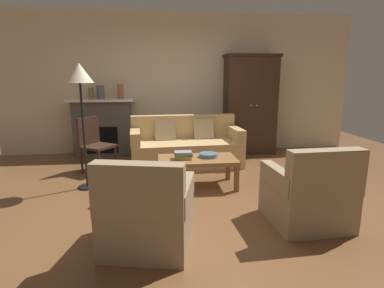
{
  "coord_description": "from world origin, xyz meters",
  "views": [
    {
      "loc": [
        -0.5,
        -3.97,
        1.55
      ],
      "look_at": [
        0.03,
        0.62,
        0.55
      ],
      "focal_mm": 29.26,
      "sensor_mm": 36.0,
      "label": 1
    }
  ],
  "objects_px": {
    "coffee_table": "(197,162)",
    "book_stack": "(183,155)",
    "armoire": "(250,105)",
    "dog": "(121,180)",
    "fireplace": "(103,127)",
    "side_chair_wooden": "(94,141)",
    "floor_lamp": "(80,81)",
    "fruit_bowl": "(208,155)",
    "mantel_vase_slate": "(101,92)",
    "armchair_near_right": "(309,196)",
    "couch": "(186,147)",
    "mantel_vase_terracotta": "(121,91)",
    "mantel_vase_bronze": "(91,93)",
    "armchair_near_left": "(147,215)"
  },
  "relations": [
    {
      "from": "fruit_bowl",
      "to": "armchair_near_right",
      "type": "xyz_separation_m",
      "value": [
        0.85,
        -1.35,
        -0.13
      ]
    },
    {
      "from": "mantel_vase_terracotta",
      "to": "dog",
      "type": "bearing_deg",
      "value": -85.05
    },
    {
      "from": "armchair_near_left",
      "to": "floor_lamp",
      "type": "bearing_deg",
      "value": 117.7
    },
    {
      "from": "fireplace",
      "to": "fruit_bowl",
      "type": "height_order",
      "value": "fireplace"
    },
    {
      "from": "couch",
      "to": "coffee_table",
      "type": "relative_size",
      "value": 1.79
    },
    {
      "from": "mantel_vase_slate",
      "to": "couch",
      "type": "bearing_deg",
      "value": -28.57
    },
    {
      "from": "armchair_near_right",
      "to": "fireplace",
      "type": "bearing_deg",
      "value": 128.3
    },
    {
      "from": "armchair_near_left",
      "to": "mantel_vase_terracotta",
      "type": "bearing_deg",
      "value": 99.05
    },
    {
      "from": "mantel_vase_bronze",
      "to": "floor_lamp",
      "type": "xyz_separation_m",
      "value": [
        0.24,
        -1.88,
        0.26
      ]
    },
    {
      "from": "mantel_vase_bronze",
      "to": "dog",
      "type": "xyz_separation_m",
      "value": [
        0.76,
        -2.34,
        -0.99
      ]
    },
    {
      "from": "coffee_table",
      "to": "mantel_vase_terracotta",
      "type": "relative_size",
      "value": 3.81
    },
    {
      "from": "side_chair_wooden",
      "to": "floor_lamp",
      "type": "distance_m",
      "value": 1.27
    },
    {
      "from": "armoire",
      "to": "mantel_vase_terracotta",
      "type": "xyz_separation_m",
      "value": [
        -2.57,
        0.06,
        0.27
      ]
    },
    {
      "from": "mantel_vase_terracotta",
      "to": "mantel_vase_slate",
      "type": "bearing_deg",
      "value": 180.0
    },
    {
      "from": "coffee_table",
      "to": "floor_lamp",
      "type": "height_order",
      "value": "floor_lamp"
    },
    {
      "from": "mantel_vase_slate",
      "to": "armchair_near_right",
      "type": "distance_m",
      "value": 4.33
    },
    {
      "from": "armoire",
      "to": "dog",
      "type": "bearing_deg",
      "value": -136.08
    },
    {
      "from": "armoire",
      "to": "armchair_near_right",
      "type": "bearing_deg",
      "value": -95.59
    },
    {
      "from": "mantel_vase_slate",
      "to": "fireplace",
      "type": "bearing_deg",
      "value": 90.0
    },
    {
      "from": "armchair_near_right",
      "to": "mantel_vase_bronze",
      "type": "bearing_deg",
      "value": 130.31
    },
    {
      "from": "coffee_table",
      "to": "dog",
      "type": "relative_size",
      "value": 2.11
    },
    {
      "from": "fireplace",
      "to": "side_chair_wooden",
      "type": "relative_size",
      "value": 1.4
    },
    {
      "from": "armoire",
      "to": "floor_lamp",
      "type": "xyz_separation_m",
      "value": [
        -2.89,
        -1.82,
        0.5
      ]
    },
    {
      "from": "side_chair_wooden",
      "to": "mantel_vase_terracotta",
      "type": "bearing_deg",
      "value": 71.8
    },
    {
      "from": "fruit_bowl",
      "to": "mantel_vase_slate",
      "type": "height_order",
      "value": "mantel_vase_slate"
    },
    {
      "from": "fruit_bowl",
      "to": "mantel_vase_slate",
      "type": "relative_size",
      "value": 1.03
    },
    {
      "from": "book_stack",
      "to": "armchair_near_right",
      "type": "xyz_separation_m",
      "value": [
        1.21,
        -1.28,
        -0.16
      ]
    },
    {
      "from": "armchair_near_left",
      "to": "dog",
      "type": "relative_size",
      "value": 1.76
    },
    {
      "from": "armoire",
      "to": "mantel_vase_terracotta",
      "type": "height_order",
      "value": "armoire"
    },
    {
      "from": "armchair_near_left",
      "to": "floor_lamp",
      "type": "distance_m",
      "value": 2.25
    },
    {
      "from": "coffee_table",
      "to": "book_stack",
      "type": "bearing_deg",
      "value": -174.8
    },
    {
      "from": "mantel_vase_bronze",
      "to": "armchair_near_right",
      "type": "distance_m",
      "value": 4.44
    },
    {
      "from": "couch",
      "to": "book_stack",
      "type": "relative_size",
      "value": 7.61
    },
    {
      "from": "fireplace",
      "to": "armoire",
      "type": "bearing_deg",
      "value": -1.51
    },
    {
      "from": "couch",
      "to": "dog",
      "type": "xyz_separation_m",
      "value": [
        -0.98,
        -1.49,
        -0.07
      ]
    },
    {
      "from": "couch",
      "to": "mantel_vase_bronze",
      "type": "xyz_separation_m",
      "value": [
        -1.75,
        0.85,
        0.92
      ]
    },
    {
      "from": "coffee_table",
      "to": "book_stack",
      "type": "xyz_separation_m",
      "value": [
        -0.2,
        -0.02,
        0.11
      ]
    },
    {
      "from": "fruit_bowl",
      "to": "armoire",
      "type": "bearing_deg",
      "value": 58.56
    },
    {
      "from": "coffee_table",
      "to": "dog",
      "type": "height_order",
      "value": "coffee_table"
    },
    {
      "from": "armchair_near_right",
      "to": "side_chair_wooden",
      "type": "xyz_separation_m",
      "value": [
        -2.61,
        2.24,
        0.2
      ]
    },
    {
      "from": "armchair_near_left",
      "to": "fruit_bowl",
      "type": "bearing_deg",
      "value": 62.72
    },
    {
      "from": "mantel_vase_terracotta",
      "to": "side_chair_wooden",
      "type": "distance_m",
      "value": 1.36
    },
    {
      "from": "armchair_near_right",
      "to": "floor_lamp",
      "type": "xyz_separation_m",
      "value": [
        -2.57,
        1.43,
        1.18
      ]
    },
    {
      "from": "fruit_bowl",
      "to": "mantel_vase_bronze",
      "type": "bearing_deg",
      "value": 134.96
    },
    {
      "from": "mantel_vase_slate",
      "to": "armchair_near_left",
      "type": "xyz_separation_m",
      "value": [
        0.95,
        -3.58,
        -0.93
      ]
    },
    {
      "from": "mantel_vase_bronze",
      "to": "mantel_vase_terracotta",
      "type": "bearing_deg",
      "value": 0.0
    },
    {
      "from": "book_stack",
      "to": "coffee_table",
      "type": "bearing_deg",
      "value": 5.2
    },
    {
      "from": "armoire",
      "to": "fruit_bowl",
      "type": "distance_m",
      "value": 2.3
    },
    {
      "from": "fruit_bowl",
      "to": "mantel_vase_slate",
      "type": "distance_m",
      "value": 2.77
    },
    {
      "from": "couch",
      "to": "fireplace",
      "type": "bearing_deg",
      "value": 150.93
    }
  ]
}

